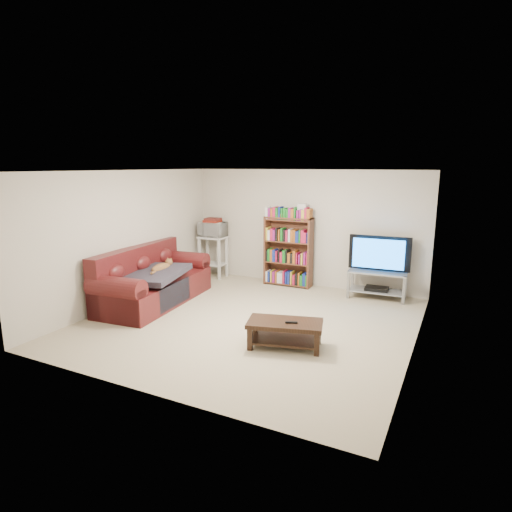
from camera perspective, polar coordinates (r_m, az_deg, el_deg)
The scene contains 19 objects.
floor at distance 7.03m, azimuth -0.72°, elevation -8.69°, with size 5.00×5.00×0.00m, color #BFAF8E.
ceiling at distance 6.57m, azimuth -0.77°, elevation 11.28°, with size 5.00×5.00×0.00m, color white.
wall_back at distance 8.96m, azimuth 6.53°, elevation 3.71°, with size 5.00×5.00×0.00m, color beige.
wall_front at distance 4.67m, azimuth -14.83°, elevation -4.39°, with size 5.00×5.00×0.00m, color beige.
wall_left at distance 8.12m, azimuth -16.68°, elevation 2.41°, with size 5.00×5.00×0.00m, color beige.
wall_right at distance 6.01m, azimuth 21.01°, elevation -1.14°, with size 5.00×5.00×0.00m, color beige.
sofa at distance 8.11m, azimuth -13.81°, elevation -3.58°, with size 1.25×2.49×1.02m.
blanket at distance 7.81m, azimuth -13.40°, elevation -2.36°, with size 0.93×1.20×0.10m, color #2C2933.
cat at distance 7.97m, azimuth -12.54°, elevation -1.58°, with size 0.26×0.66×0.20m, color brown, non-canonical shape.
coffee_table at distance 6.02m, azimuth 3.88°, elevation -9.71°, with size 1.13×0.76×0.37m.
remote at distance 5.92m, azimuth 4.74°, elevation -8.81°, with size 0.17×0.05×0.02m, color black.
tv_stand at distance 8.41m, azimuth 15.85°, elevation -3.10°, with size 1.09×0.54×0.53m.
television at distance 8.29m, azimuth 16.05°, elevation 0.24°, with size 1.14×0.15×0.66m, color black.
dvd_player at distance 8.45m, azimuth 15.79°, elevation -4.20°, with size 0.42×0.30×0.06m, color black.
bookshelf at distance 8.91m, azimuth 4.33°, elevation 0.71°, with size 1.01×0.33×1.44m.
shelf_clutter at distance 8.76m, azimuth 5.04°, elevation 5.84°, with size 0.73×0.23×0.28m.
microwave_stand at distance 9.63m, azimuth -5.74°, elevation 0.66°, with size 0.59×0.43×0.93m.
microwave at distance 9.55m, azimuth -5.81°, elevation 3.56°, with size 0.57×0.39×0.32m, color silver.
game_boxes at distance 9.52m, azimuth -5.83°, elevation 4.66°, with size 0.34×0.30×0.05m, color maroon.
Camera 1 is at (2.98, -5.85, 2.49)m, focal length 30.00 mm.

